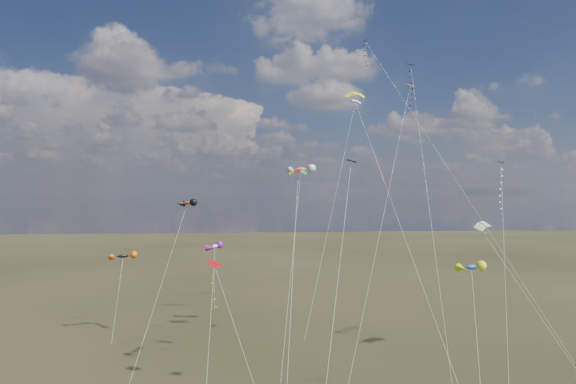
{
  "coord_description": "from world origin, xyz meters",
  "views": [
    {
      "loc": [
        -5.57,
        -41.22,
        19.0
      ],
      "look_at": [
        0.0,
        18.0,
        19.0
      ],
      "focal_mm": 32.0,
      "sensor_mm": 36.0,
      "label": 1
    }
  ],
  "objects": [
    {
      "name": "diamond_navy_tall",
      "position": [
        15.45,
        33.61,
        36.23
      ],
      "size": [
        18.06,
        24.54,
        42.49
      ],
      "color": "#0A1248",
      "rests_on": "ground"
    },
    {
      "name": "parafoil_tricolor",
      "position": [
        0.68,
        13.97,
        21.14
      ],
      "size": [
        4.1,
        17.7,
        21.8
      ],
      "color": "yellow",
      "rests_on": "ground"
    },
    {
      "name": "diamond_black_mid",
      "position": [
        2.6,
        -1.18,
        15.89
      ],
      "size": [
        5.7,
        13.23,
        21.83
      ],
      "color": "black",
      "rests_on": "ground"
    },
    {
      "name": "diamond_orange_center",
      "position": [
        10.76,
        12.04,
        21.9
      ],
      "size": [
        11.36,
        14.51,
        31.5
      ],
      "color": "#E85501",
      "rests_on": "ground"
    },
    {
      "name": "novelty_white_purple",
      "position": [
        -8.23,
        14.59,
        13.09
      ],
      "size": [
        1.78,
        12.22,
        13.61
      ],
      "color": "silver",
      "rests_on": "ground"
    },
    {
      "name": "novelty_redwhite_stripe",
      "position": [
        2.51,
        26.78,
        21.98
      ],
      "size": [
        5.83,
        18.63,
        22.71
      ],
      "color": "red",
      "rests_on": "ground"
    },
    {
      "name": "novelty_blue_yellow",
      "position": [
        13.08,
        -1.43,
        12.87
      ],
      "size": [
        4.67,
        10.7,
        13.41
      ],
      "color": "#0E43C0",
      "rests_on": "ground"
    },
    {
      "name": "novelty_black_orange",
      "position": [
        -21.22,
        29.43,
        10.37
      ],
      "size": [
        3.32,
        7.0,
        10.96
      ],
      "color": "black",
      "rests_on": "ground"
    },
    {
      "name": "parafoil_striped",
      "position": [
        22.64,
        15.47,
        15.28
      ],
      "size": [
        6.21,
        13.68,
        16.05
      ],
      "color": "yellow",
      "rests_on": "ground"
    },
    {
      "name": "diamond_navy_right",
      "position": [
        24.33,
        15.03,
        18.73
      ],
      "size": [
        7.54,
        15.23,
        22.61
      ],
      "color": "navy",
      "rests_on": "ground"
    },
    {
      "name": "parafoil_yellow",
      "position": [
        8.27,
        19.21,
        30.68
      ],
      "size": [
        5.53,
        23.97,
        31.49
      ],
      "color": "yellow",
      "rests_on": "ground"
    },
    {
      "name": "diamond_black_high",
      "position": [
        16.08,
        21.37,
        30.48
      ],
      "size": [
        5.8,
        27.03,
        35.66
      ],
      "color": "black",
      "rests_on": "ground"
    },
    {
      "name": "diamond_red_low",
      "position": [
        -7.86,
        8.79,
        9.49
      ],
      "size": [
        5.52,
        9.54,
        12.25
      ],
      "color": "#BD0609",
      "rests_on": "ground"
    },
    {
      "name": "novelty_orange_black",
      "position": [
        -12.3,
        24.9,
        17.53
      ],
      "size": [
        5.58,
        16.28,
        18.13
      ],
      "color": "#D64605",
      "rests_on": "ground"
    },
    {
      "name": "parafoil_blue_white",
      "position": [
        12.62,
        39.34,
        33.36
      ],
      "size": [
        11.33,
        16.82,
        34.19
      ],
      "color": "blue",
      "rests_on": "ground"
    }
  ]
}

